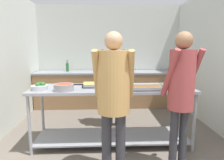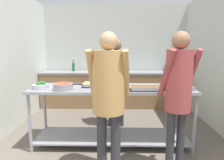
# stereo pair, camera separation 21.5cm
# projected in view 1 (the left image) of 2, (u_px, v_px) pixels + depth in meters

# --- Properties ---
(wall_rear) EXTENTS (3.93, 0.06, 2.65)m
(wall_rear) POSITION_uv_depth(u_px,v_px,m) (109.00, 55.00, 5.48)
(wall_rear) COLOR silver
(wall_rear) RESTS_ON ground_plane
(back_counter) EXTENTS (3.77, 0.65, 0.92)m
(back_counter) POSITION_uv_depth(u_px,v_px,m) (109.00, 89.00, 5.26)
(back_counter) COLOR olive
(back_counter) RESTS_ON ground_plane
(serving_counter) EXTENTS (2.49, 0.73, 0.93)m
(serving_counter) POSITION_uv_depth(u_px,v_px,m) (112.00, 106.00, 3.16)
(serving_counter) COLOR gray
(serving_counter) RESTS_ON ground_plane
(broccoli_bowl) EXTENTS (0.24, 0.24, 0.12)m
(broccoli_bowl) POSITION_uv_depth(u_px,v_px,m) (40.00, 87.00, 2.94)
(broccoli_bowl) COLOR #B2B2B7
(broccoli_bowl) RESTS_ON serving_counter
(sauce_pan) EXTENTS (0.43, 0.29, 0.10)m
(sauce_pan) POSITION_uv_depth(u_px,v_px,m) (64.00, 87.00, 2.88)
(sauce_pan) COLOR gray
(sauce_pan) RESTS_ON serving_counter
(serving_tray_greens) EXTENTS (0.43, 0.29, 0.05)m
(serving_tray_greens) POSITION_uv_depth(u_px,v_px,m) (96.00, 85.00, 3.19)
(serving_tray_greens) COLOR gray
(serving_tray_greens) RESTS_ON serving_counter
(plate_stack) EXTENTS (0.23, 0.23, 0.05)m
(plate_stack) POSITION_uv_depth(u_px,v_px,m) (120.00, 87.00, 3.02)
(plate_stack) COLOR white
(plate_stack) RESTS_ON serving_counter
(serving_tray_roast) EXTENTS (0.46, 0.26, 0.05)m
(serving_tray_roast) POSITION_uv_depth(u_px,v_px,m) (146.00, 88.00, 2.95)
(serving_tray_roast) COLOR gray
(serving_tray_roast) RESTS_ON serving_counter
(serving_tray_vegetables) EXTENTS (0.44, 0.30, 0.05)m
(serving_tray_vegetables) POSITION_uv_depth(u_px,v_px,m) (176.00, 87.00, 3.05)
(serving_tray_vegetables) COLOR gray
(serving_tray_vegetables) RESTS_ON serving_counter
(guest_serving_left) EXTENTS (0.50, 0.38, 1.73)m
(guest_serving_left) POSITION_uv_depth(u_px,v_px,m) (114.00, 90.00, 2.33)
(guest_serving_left) COLOR #2D2D33
(guest_serving_left) RESTS_ON ground_plane
(guest_serving_right) EXTENTS (0.47, 0.41, 1.74)m
(guest_serving_right) POSITION_uv_depth(u_px,v_px,m) (181.00, 86.00, 2.43)
(guest_serving_right) COLOR #2D2D33
(guest_serving_right) RESTS_ON ground_plane
(cook_behind_counter) EXTENTS (0.51, 0.40, 1.70)m
(cook_behind_counter) POSITION_uv_depth(u_px,v_px,m) (114.00, 74.00, 3.83)
(cook_behind_counter) COLOR #2D2D33
(cook_behind_counter) RESTS_ON ground_plane
(water_bottle) EXTENTS (0.07, 0.07, 0.29)m
(water_bottle) POSITION_uv_depth(u_px,v_px,m) (67.00, 66.00, 5.20)
(water_bottle) COLOR #23602D
(water_bottle) RESTS_ON back_counter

